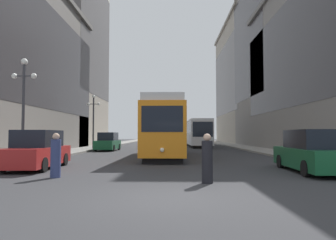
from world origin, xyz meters
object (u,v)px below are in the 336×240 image
Objects in this scene: parked_car_left_mid at (108,142)px; lamp_post_left_near at (24,94)px; pedestrian_crossing_near at (56,157)px; pedestrian_crossing_far at (207,160)px; streetcar at (166,128)px; parked_car_left_near at (37,151)px; parked_car_right_far at (312,152)px; transit_bus at (197,132)px; lamp_post_left_far at (93,113)px.

lamp_post_left_near reaches higher than parked_car_left_mid.
pedestrian_crossing_near reaches higher than pedestrian_crossing_far.
streetcar is 2.72× the size of parked_car_left_near.
parked_car_right_far is 5.67m from pedestrian_crossing_far.
streetcar is 0.99× the size of transit_bus.
streetcar reaches higher than pedestrian_crossing_near.
streetcar is 12.35m from pedestrian_crossing_far.
parked_car_left_near is 0.82× the size of lamp_post_left_near.
streetcar is 18.60m from transit_bus.
pedestrian_crossing_far is at bearing -95.01° from transit_bus.
streetcar reaches higher than pedestrian_crossing_far.
pedestrian_crossing_near is 0.29× the size of lamp_post_left_near.
lamp_post_left_far reaches higher than pedestrian_crossing_far.
lamp_post_left_near is 1.01× the size of lamp_post_left_far.
parked_car_right_far is 23.70m from lamp_post_left_far.
parked_car_right_far is (12.39, -17.11, 0.00)m from parked_car_left_mid.
transit_bus reaches higher than parked_car_right_far.
pedestrian_crossing_far is (7.56, -4.22, -0.08)m from parked_car_left_near.
parked_car_right_far is at bearing -3.70° from pedestrian_crossing_far.
lamp_post_left_near is at bearing -143.74° from streetcar.
parked_car_left_near is at bearing -88.50° from parked_car_left_mid.
pedestrian_crossing_near is at bearing -82.37° from parked_car_left_mid.
parked_car_left_near is 8.66m from pedestrian_crossing_far.
lamp_post_left_far reaches higher than transit_bus.
lamp_post_left_far is (-9.46, 21.64, 3.10)m from pedestrian_crossing_far.
parked_car_left_near is 2.86× the size of pedestrian_crossing_far.
transit_bus is 2.26× the size of lamp_post_left_near.
parked_car_left_mid is at bearing -51.43° from parked_car_right_far.
streetcar is at bearing 50.79° from parked_car_left_near.
lamp_post_left_near reaches higher than lamp_post_left_far.
parked_car_left_mid is (0.00, 15.86, -0.00)m from parked_car_left_near.
transit_bus is 27.95m from parked_car_left_near.
parked_car_right_far is at bearing -52.58° from parked_car_left_mid.
streetcar reaches higher than transit_bus.
lamp_post_left_far is at bearing 78.32° from pedestrian_crossing_far.
parked_car_left_mid is 0.85× the size of parked_car_right_far.
parked_car_right_far is 0.88× the size of lamp_post_left_near.
streetcar is 2.53× the size of parked_car_right_far.
lamp_post_left_far is at bearing 130.57° from streetcar.
lamp_post_left_near reaches higher than pedestrian_crossing_near.
parked_car_left_near is at bearing -126.01° from streetcar.
parked_car_right_far is 0.89× the size of lamp_post_left_far.
parked_car_left_near reaches higher than pedestrian_crossing_far.
lamp_post_left_near is (-9.46, 6.58, 3.13)m from pedestrian_crossing_far.
pedestrian_crossing_near is 7.33m from lamp_post_left_near.
lamp_post_left_far is at bearing -144.04° from transit_bus.
parked_car_left_near is 0.93× the size of parked_car_right_far.
lamp_post_left_far reaches higher than parked_car_right_far.
parked_car_left_mid is 3.89m from lamp_post_left_far.
pedestrian_crossing_near is at bearing -58.20° from parked_car_left_near.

